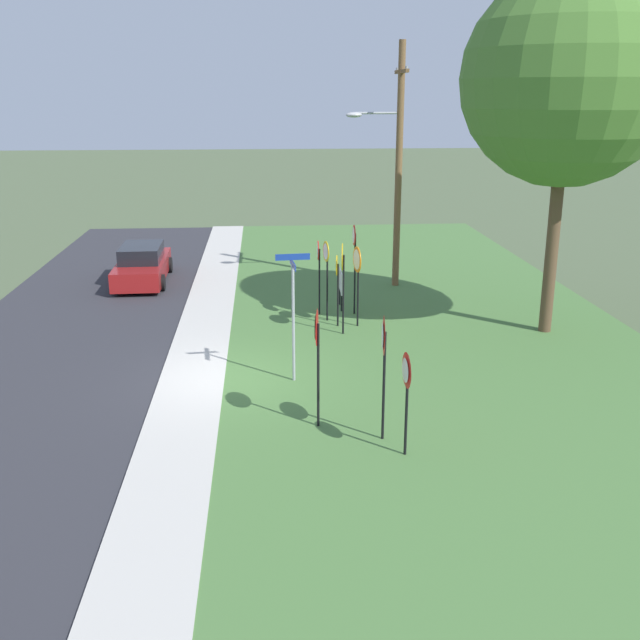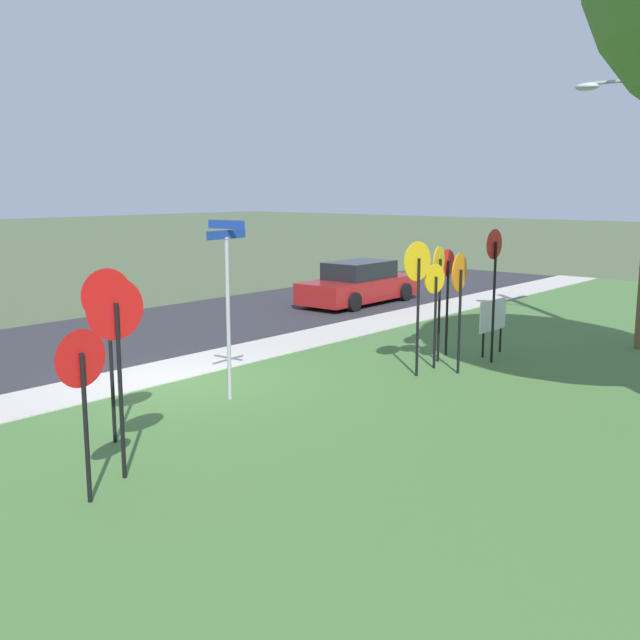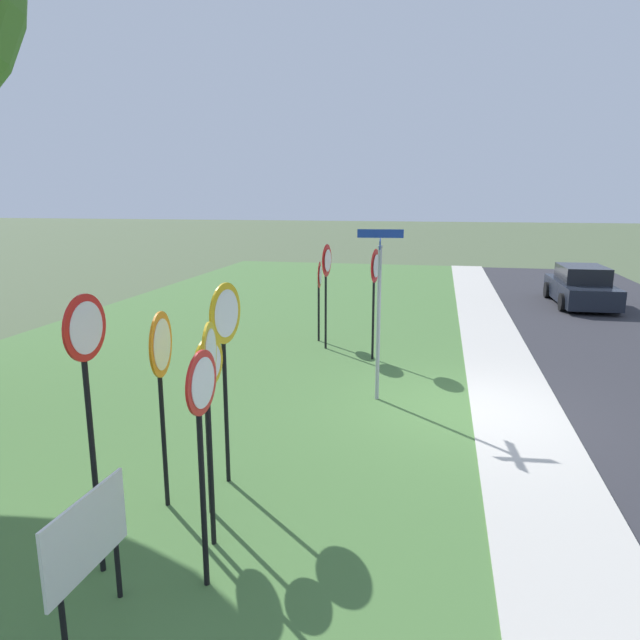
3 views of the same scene
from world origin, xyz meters
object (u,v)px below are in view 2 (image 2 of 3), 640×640
(yield_sign_far_left, at_px, (81,376))
(street_name_post, at_px, (228,295))
(stop_sign_far_center, at_px, (459,286))
(parked_hatchback_near, at_px, (359,284))
(yield_sign_near_right, at_px, (116,329))
(stop_sign_near_right, at_px, (494,268))
(stop_sign_center_tall, at_px, (447,280))
(notice_board, at_px, (493,318))
(stop_sign_far_right, at_px, (435,294))
(stop_sign_near_left, at_px, (439,280))
(stop_sign_far_left, at_px, (417,278))
(yield_sign_near_left, at_px, (107,313))

(yield_sign_far_left, height_order, street_name_post, street_name_post)
(stop_sign_far_center, bearing_deg, parked_hatchback_near, -140.02)
(yield_sign_near_right, distance_m, street_name_post, 3.74)
(stop_sign_near_right, distance_m, parked_hatchback_near, 8.98)
(stop_sign_center_tall, xyz_separation_m, notice_board, (-0.72, 0.78, -0.86))
(yield_sign_far_left, bearing_deg, yield_sign_near_right, -158.88)
(stop_sign_far_right, relative_size, yield_sign_near_right, 0.84)
(stop_sign_center_tall, xyz_separation_m, yield_sign_near_right, (8.94, 0.59, 0.27))
(yield_sign_far_left, bearing_deg, stop_sign_far_center, 175.51)
(stop_sign_far_center, xyz_separation_m, notice_board, (-2.01, -0.28, -0.95))
(stop_sign_near_right, relative_size, notice_board, 2.29)
(stop_sign_near_left, xyz_separation_m, stop_sign_center_tall, (-0.65, -0.19, -0.09))
(stop_sign_near_left, height_order, stop_sign_far_right, stop_sign_near_left)
(stop_sign_far_right, bearing_deg, stop_sign_near_left, -146.79)
(stop_sign_near_left, relative_size, stop_sign_near_right, 0.87)
(stop_sign_far_left, height_order, yield_sign_near_right, stop_sign_far_left)
(stop_sign_near_right, relative_size, street_name_post, 0.90)
(stop_sign_near_right, bearing_deg, stop_sign_far_left, -15.71)
(stop_sign_far_left, distance_m, yield_sign_near_left, 6.33)
(stop_sign_near_left, relative_size, street_name_post, 0.79)
(stop_sign_far_center, relative_size, yield_sign_near_left, 0.95)
(stop_sign_near_left, xyz_separation_m, yield_sign_far_left, (9.01, 0.73, -0.23))
(yield_sign_far_left, bearing_deg, stop_sign_near_right, 175.23)
(stop_sign_near_right, xyz_separation_m, stop_sign_far_left, (2.03, -0.59, -0.07))
(stop_sign_far_right, relative_size, yield_sign_near_left, 0.85)
(yield_sign_near_left, xyz_separation_m, yield_sign_near_right, (0.71, 1.26, 0.03))
(stop_sign_far_center, relative_size, yield_sign_far_left, 1.16)
(stop_sign_far_right, distance_m, parked_hatchback_near, 9.17)
(stop_sign_far_left, xyz_separation_m, stop_sign_far_center, (-0.73, 0.52, -0.19))
(yield_sign_near_left, bearing_deg, stop_sign_far_center, 174.80)
(yield_sign_near_right, bearing_deg, stop_sign_far_right, -173.20)
(stop_sign_far_right, height_order, yield_sign_near_right, yield_sign_near_right)
(stop_sign_far_left, relative_size, yield_sign_near_left, 1.04)
(stop_sign_far_center, bearing_deg, stop_sign_near_left, -135.92)
(yield_sign_far_left, xyz_separation_m, notice_board, (-10.38, -0.14, -0.71))
(stop_sign_near_right, height_order, stop_sign_far_left, stop_sign_near_right)
(stop_sign_far_left, distance_m, stop_sign_far_right, 0.88)
(street_name_post, bearing_deg, stop_sign_far_left, 150.97)
(yield_sign_far_left, bearing_deg, yield_sign_near_left, -135.52)
(stop_sign_near_right, height_order, parked_hatchback_near, stop_sign_near_right)
(stop_sign_far_right, height_order, street_name_post, street_name_post)
(stop_sign_far_left, xyz_separation_m, yield_sign_near_right, (6.93, 0.06, -0.01))
(stop_sign_near_right, xyz_separation_m, street_name_post, (5.60, -2.15, -0.17))
(stop_sign_near_left, height_order, street_name_post, street_name_post)
(stop_sign_center_tall, bearing_deg, stop_sign_far_center, 40.99)
(parked_hatchback_near, bearing_deg, stop_sign_center_tall, 50.24)
(stop_sign_center_tall, distance_m, yield_sign_near_right, 8.97)
(stop_sign_far_right, relative_size, notice_board, 1.74)
(notice_board, bearing_deg, stop_sign_near_left, -21.35)
(yield_sign_near_left, xyz_separation_m, parked_hatchback_near, (-13.18, -5.58, -1.33))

